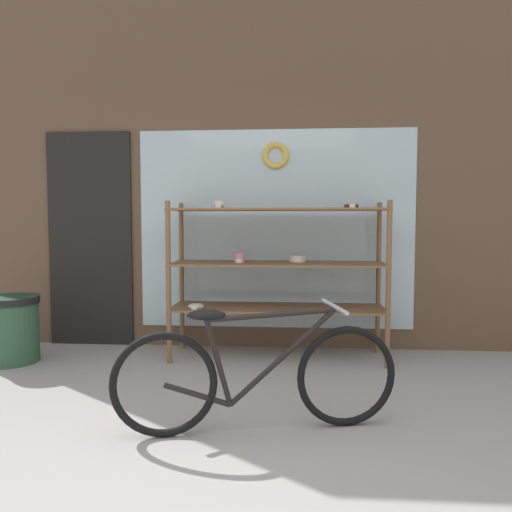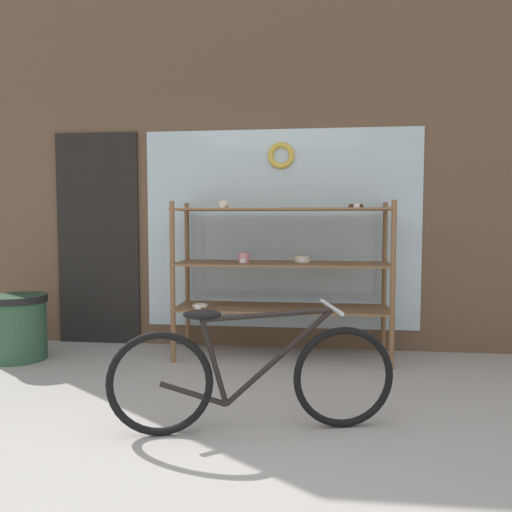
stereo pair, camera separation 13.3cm
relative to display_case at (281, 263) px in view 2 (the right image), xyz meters
name	(u,v)px [view 2 (the right image)]	position (x,y,z in m)	size (l,w,h in m)	color
ground_plane	(192,505)	(-0.23, -2.38, -0.86)	(30.00, 30.00, 0.00)	gray
storefront_facade	(257,158)	(-0.26, 0.41, 0.98)	(6.21, 0.13, 3.79)	brown
display_case	(281,263)	(0.00, 0.00, 0.00)	(1.90, 0.55, 1.41)	brown
bicycle	(252,376)	(-0.06, -1.60, -0.53)	(1.65, 0.54, 0.74)	black
trash_bin	(19,324)	(-2.31, -0.33, -0.54)	(0.50, 0.50, 0.58)	#2D5138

